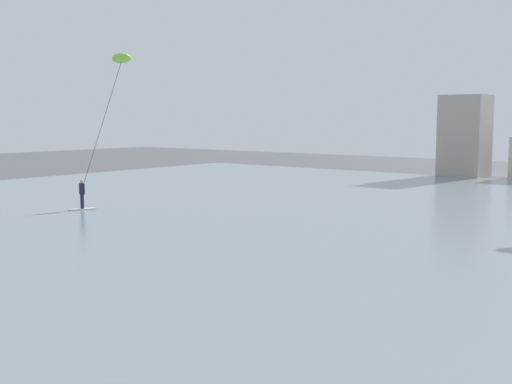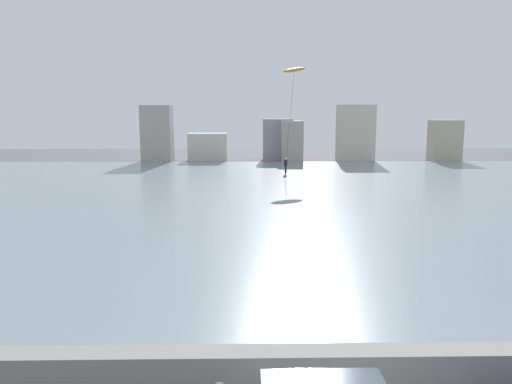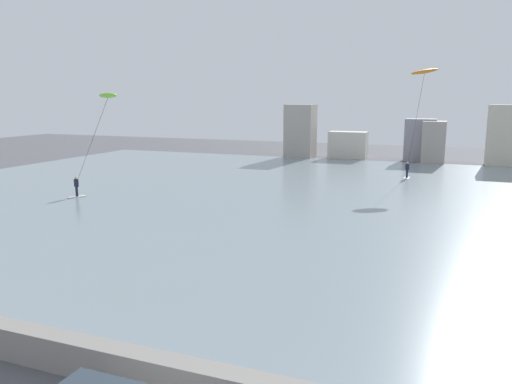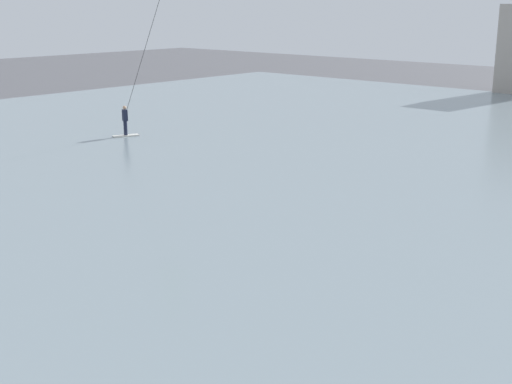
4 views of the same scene
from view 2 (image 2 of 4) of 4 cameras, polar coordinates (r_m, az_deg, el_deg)
The scene contains 4 objects.
seawall_barrier at distance 12.52m, azimuth 15.51°, elevation -18.69°, with size 60.00×0.70×1.03m, color gray.
water_bay at distance 37.96m, azimuth 4.00°, elevation -0.46°, with size 84.00×52.00×0.10m, color gray.
far_shore_buildings at distance 65.12m, azimuth 3.11°, elevation 6.05°, with size 39.98×4.82×7.09m.
kitesurfer_orange at distance 52.61m, azimuth 4.21°, elevation 12.50°, with size 3.11×4.37×10.79m.
Camera 2 is at (-3.38, -6.82, 6.27)m, focal length 35.88 mm.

